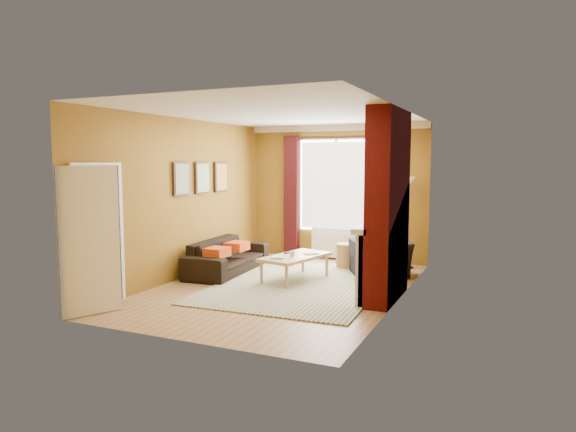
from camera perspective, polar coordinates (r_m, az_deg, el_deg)
The scene contains 12 objects.
ground at distance 8.45m, azimuth -0.70°, elevation -7.94°, with size 5.50×5.50×0.00m, color olive.
room_walls at distance 8.24m, azimuth 4.12°, elevation 1.45°, with size 3.82×5.54×2.83m.
striped_rug at distance 8.59m, azimuth 1.35°, elevation -7.64°, with size 2.75×3.71×0.02m.
sofa at distance 9.62m, azimuth -6.75°, elevation -4.42°, with size 2.09×0.82×0.61m, color black.
armchair at distance 9.37m, azimuth 10.17°, elevation -4.62°, with size 1.00×0.87×0.65m, color black.
coffee_table at distance 8.86m, azimuth 0.82°, elevation -4.68°, with size 0.94×1.44×0.44m.
wicker_stool at distance 9.97m, azimuth 6.48°, elevation -4.43°, with size 0.45×0.45×0.48m.
floor_lamp at distance 10.05m, azimuth 13.19°, elevation 2.15°, with size 0.32×0.32×1.76m.
book_a at distance 8.64m, azimuth -1.80°, elevation -4.56°, with size 0.21×0.28×0.03m, color #999999.
book_b at distance 9.05m, azimuth 2.24°, elevation -4.10°, with size 0.18×0.25×0.02m, color #999999.
mug at distance 8.71m, azimuth 0.47°, elevation -4.25°, with size 0.10×0.10×0.09m, color #999999.
tv_remote at distance 9.05m, azimuth -0.03°, elevation -4.09°, with size 0.07×0.18×0.02m.
Camera 1 is at (3.44, -7.45, 2.04)m, focal length 32.00 mm.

